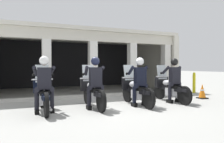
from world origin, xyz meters
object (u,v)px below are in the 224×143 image
object	(u,v)px
motorcycle_center_right	(135,90)
motorcycle_far_right	(169,88)
motorcycle_far_left	(43,94)
bollard_kerbside	(194,83)
police_officer_far_left	(44,79)
police_officer_center_left	(95,78)
motorcycle_center_left	(92,92)
traffic_cone_flank	(202,91)
police_officer_center_right	(140,77)
police_officer_far_right	(174,76)

from	to	relation	value
motorcycle_center_right	motorcycle_far_right	size ratio (longest dim) A/B	1.00
motorcycle_far_left	bollard_kerbside	xyz separation A→B (m)	(7.18, 1.59, -0.00)
police_officer_far_left	police_officer_center_left	distance (m)	1.48
motorcycle_center_left	motorcycle_center_right	size ratio (longest dim) A/B	1.00
motorcycle_far_left	traffic_cone_flank	size ratio (longest dim) A/B	3.46
police_officer_far_left	motorcycle_far_right	world-z (taller)	police_officer_far_left
police_officer_center_right	traffic_cone_flank	bearing A→B (deg)	12.23
motorcycle_center_left	traffic_cone_flank	world-z (taller)	motorcycle_center_left
traffic_cone_flank	police_officer_far_left	bearing A→B (deg)	-176.95
police_officer_center_left	bollard_kerbside	bearing A→B (deg)	26.02
motorcycle_far_left	motorcycle_far_right	size ratio (longest dim) A/B	1.00
motorcycle_far_left	police_officer_center_left	distance (m)	1.57
police_officer_far_right	police_officer_far_left	bearing A→B (deg)	-170.86
motorcycle_far_right	traffic_cone_flank	size ratio (longest dim) A/B	3.46
police_officer_far_right	traffic_cone_flank	bearing A→B (deg)	20.55
police_officer_far_left	motorcycle_center_right	xyz separation A→B (m)	(2.96, 0.16, -0.44)
police_officer_center_right	motorcycle_far_right	world-z (taller)	police_officer_center_right
police_officer_center_right	motorcycle_far_right	xyz separation A→B (m)	(1.48, 0.39, -0.44)
motorcycle_far_left	police_officer_far_right	distance (m)	4.46
motorcycle_center_left	police_officer_far_right	distance (m)	3.00
police_officer_far_right	motorcycle_center_right	bearing A→B (deg)	-177.44
motorcycle_far_right	traffic_cone_flank	bearing A→B (deg)	11.05
motorcycle_far_left	motorcycle_center_right	world-z (taller)	same
police_officer_center_right	traffic_cone_flank	distance (m)	3.26
police_officer_far_left	police_officer_center_right	world-z (taller)	same
motorcycle_center_right	traffic_cone_flank	bearing A→B (deg)	7.14
motorcycle_far_left	police_officer_far_right	size ratio (longest dim) A/B	1.29
motorcycle_center_left	traffic_cone_flank	bearing A→B (deg)	8.36
police_officer_center_left	motorcycle_far_right	bearing A→B (deg)	13.11
motorcycle_center_left	motorcycle_center_right	distance (m)	1.48
police_officer_center_left	police_officer_far_right	xyz separation A→B (m)	(2.96, -0.01, 0.00)
motorcycle_far_right	police_officer_far_right	distance (m)	0.52
motorcycle_far_right	police_officer_far_right	bearing A→B (deg)	-80.99
police_officer_center_right	traffic_cone_flank	xyz separation A→B (m)	(3.16, 0.45, -0.65)
motorcycle_center_right	police_officer_far_right	world-z (taller)	police_officer_far_right
motorcycle_center_left	police_officer_center_right	bearing A→B (deg)	-7.47
motorcycle_center_right	police_officer_far_left	bearing A→B (deg)	-172.63
police_officer_center_right	motorcycle_far_right	size ratio (longest dim) A/B	0.78
police_officer_center_right	bollard_kerbside	world-z (taller)	police_officer_center_right
motorcycle_far_left	police_officer_far_left	distance (m)	0.52
police_officer_center_left	motorcycle_center_right	bearing A→B (deg)	14.12
motorcycle_far_left	bollard_kerbside	size ratio (longest dim) A/B	2.03
police_officer_far_right	motorcycle_center_left	bearing A→B (deg)	-176.43
motorcycle_center_left	police_officer_far_right	xyz separation A→B (m)	(2.95, -0.29, 0.44)
motorcycle_far_left	traffic_cone_flank	world-z (taller)	motorcycle_far_left
motorcycle_far_left	police_officer_center_right	bearing A→B (deg)	4.09
motorcycle_far_left	police_officer_center_left	world-z (taller)	police_officer_center_left
motorcycle_center_left	police_officer_center_right	xyz separation A→B (m)	(1.48, -0.40, 0.44)
bollard_kerbside	police_officer_center_left	bearing A→B (deg)	-161.84
police_officer_center_left	traffic_cone_flank	distance (m)	4.70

